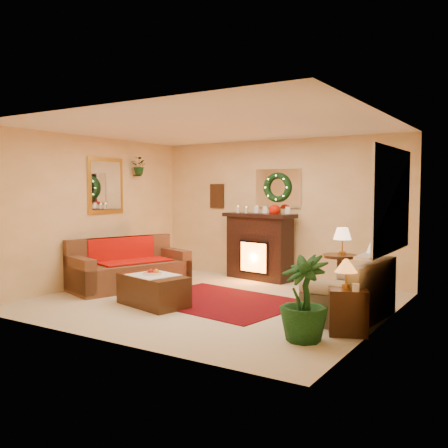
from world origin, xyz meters
The scene contains 31 objects.
floor centered at (0.00, 0.00, 0.00)m, with size 5.00×5.00×0.00m, color beige.
ceiling centered at (0.00, 0.00, 2.60)m, with size 5.00×5.00×0.00m, color white.
wall_back centered at (0.00, 2.25, 1.30)m, with size 5.00×5.00×0.00m, color #EFD88C.
wall_front centered at (0.00, -2.25, 1.30)m, with size 5.00×5.00×0.00m, color #EFD88C.
wall_left centered at (-2.50, 0.00, 1.30)m, with size 4.50×4.50×0.00m, color #EFD88C.
wall_right centered at (2.50, 0.00, 1.30)m, with size 4.50×4.50×0.00m, color #EFD88C.
area_rug centered at (0.08, 0.08, 0.01)m, with size 2.31×1.74×0.01m, color maroon.
sofa centered at (-1.76, 0.12, 0.43)m, with size 0.87×1.98×0.85m, color #463323.
red_throw centered at (-1.82, 0.24, 0.46)m, with size 0.77×1.26×0.02m, color #BB4226.
fireplace centered at (-0.28, 2.04, 0.55)m, with size 1.27×0.40×1.17m, color black.
poinsettia centered at (0.05, 2.00, 1.30)m, with size 0.21×0.21×0.21m, color red.
mantel_candle_a centered at (-0.72, 1.99, 1.26)m, with size 0.07×0.07×0.20m, color white.
mantel_candle_b centered at (-0.55, 2.01, 1.26)m, with size 0.06×0.06×0.17m, color white.
mantel_mirror centered at (0.00, 2.23, 1.70)m, with size 0.92×0.02×0.72m, color white.
wreath centered at (0.00, 2.19, 1.72)m, with size 0.55×0.55×0.11m, color #194719.
wall_art centered at (-1.35, 2.23, 1.55)m, with size 0.32×0.03×0.48m, color #381E11.
gold_mirror centered at (-2.48, 0.30, 1.75)m, with size 0.03×0.84×1.00m, color gold.
hanging_plant centered at (-2.34, 1.05, 1.97)m, with size 0.33×0.28×0.36m, color #194719.
loveseat centered at (2.06, 0.16, 0.42)m, with size 0.77×1.33×0.77m, color tan.
window_frame centered at (2.48, 0.55, 1.55)m, with size 0.03×1.86×1.36m, color white.
window_glass centered at (2.47, 0.55, 1.55)m, with size 0.02×1.70×1.22m, color black.
window_sill centered at (2.38, 0.55, 0.87)m, with size 0.22×1.86×0.04m, color white.
mini_tree centered at (2.39, 0.13, 1.04)m, with size 0.21×0.21×0.31m, color white.
sill_plant centered at (2.40, 1.26, 1.08)m, with size 0.28×0.22×0.50m, color #1D5416.
side_table_round centered at (1.56, 1.19, 0.32)m, with size 0.53×0.53×0.69m, color black.
lamp_cream centered at (1.59, 1.21, 0.88)m, with size 0.27×0.27×0.42m, color #FFC792.
end_table_square centered at (2.26, -0.52, 0.27)m, with size 0.44×0.44×0.53m, color #512D1B.
lamp_tiffany centered at (2.24, -0.55, 0.74)m, with size 0.27×0.27×0.39m, color #FDA034.
coffee_table centered at (-0.58, -0.66, 0.21)m, with size 1.06×0.58×0.44m, color #432A12.
fruit_bowl centered at (-0.59, -0.65, 0.45)m, with size 0.28×0.28×0.06m, color white.
floor_palm centered at (1.94, -1.07, 0.45)m, with size 1.61×1.61×2.88m, color #1E4617.
Camera 1 is at (4.10, -6.15, 1.69)m, focal length 40.00 mm.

